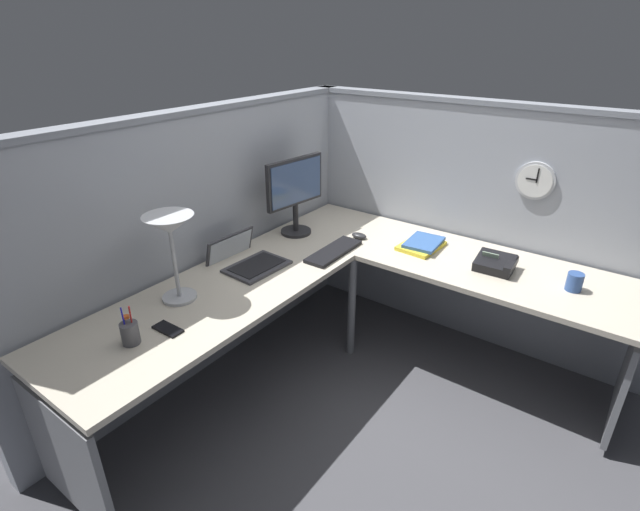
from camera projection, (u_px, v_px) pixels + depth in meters
The scene contains 15 objects.
ground_plane at pixel (358, 374), 2.96m from camera, with size 6.80×6.80×0.00m, color #47474C.
cubicle_wall_back at pixel (206, 244), 2.82m from camera, with size 2.57×0.12×1.58m.
cubicle_wall_right at pixel (466, 224), 3.11m from camera, with size 0.12×2.37×1.58m.
desk at pixel (355, 299), 2.56m from camera, with size 2.35×2.15×0.73m.
monitor at pixel (295, 190), 3.01m from camera, with size 0.46×0.20×0.50m.
laptop at pixel (245, 259), 2.72m from camera, with size 0.36×0.39×0.22m.
keyboard at pixel (334, 251), 2.85m from camera, with size 0.43×0.14×0.02m, color black.
computer_mouse at pixel (359, 236), 3.05m from camera, with size 0.06×0.10×0.03m, color #232326.
desk_lamp_dome at pixel (170, 232), 2.22m from camera, with size 0.24×0.24×0.44m.
pen_cup at pixel (130, 333), 2.02m from camera, with size 0.08×0.08×0.18m.
cell_phone at pixel (168, 329), 2.12m from camera, with size 0.07×0.14×0.01m, color black.
office_phone at pixel (496, 264), 2.64m from camera, with size 0.20×0.21×0.11m.
book_stack at pixel (422, 244), 2.92m from camera, with size 0.30×0.23×0.04m.
coffee_mug at pixel (575, 282), 2.43m from camera, with size 0.08×0.08×0.10m, color #2D4C8C.
wall_clock at pixel (535, 181), 2.71m from camera, with size 0.04×0.22×0.22m.
Camera 1 is at (-2.03, -1.19, 1.95)m, focal length 26.53 mm.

